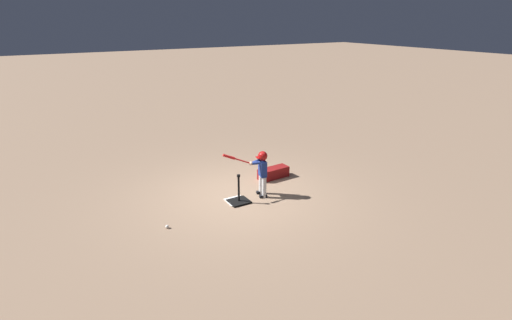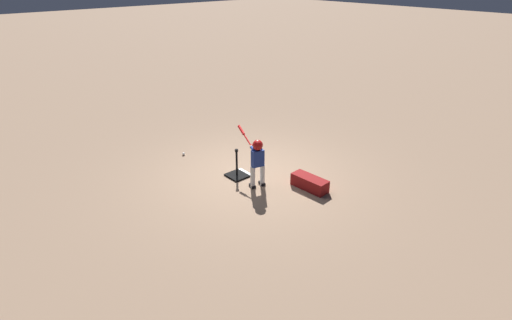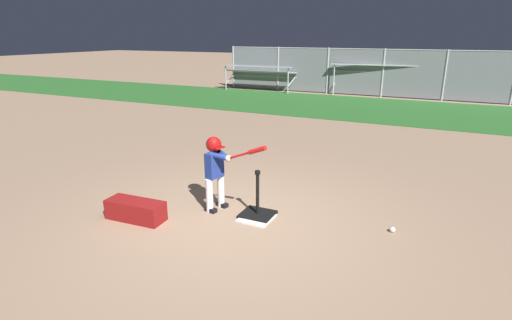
% 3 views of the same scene
% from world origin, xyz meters
% --- Properties ---
extents(ground_plane, '(90.00, 90.00, 0.00)m').
position_xyz_m(ground_plane, '(0.00, 0.00, 0.00)').
color(ground_plane, '#93755B').
extents(home_plate, '(0.45, 0.45, 0.02)m').
position_xyz_m(home_plate, '(0.19, 0.25, 0.01)').
color(home_plate, white).
rests_on(home_plate, ground_plane).
extents(batting_tee, '(0.46, 0.42, 0.69)m').
position_xyz_m(batting_tee, '(0.17, 0.34, 0.09)').
color(batting_tee, black).
rests_on(batting_tee, ground_plane).
extents(batter_child, '(1.04, 0.44, 1.15)m').
position_xyz_m(batter_child, '(-0.47, 0.28, 0.71)').
color(batter_child, silver).
rests_on(batter_child, ground_plane).
extents(baseball, '(0.07, 0.07, 0.07)m').
position_xyz_m(baseball, '(1.99, 0.65, 0.04)').
color(baseball, white).
rests_on(baseball, ground_plane).
extents(equipment_bag, '(0.86, 0.37, 0.28)m').
position_xyz_m(equipment_bag, '(-1.34, -0.49, 0.14)').
color(equipment_bag, maroon).
rests_on(equipment_bag, ground_plane).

